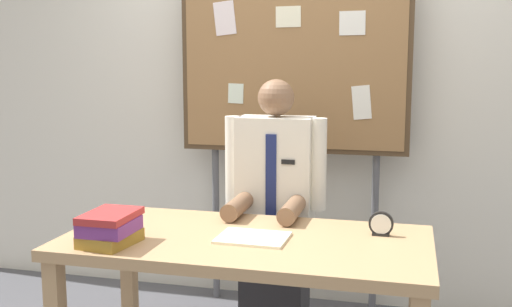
# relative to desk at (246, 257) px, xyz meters

# --- Properties ---
(back_wall) EXTENTS (6.40, 0.08, 2.70)m
(back_wall) POSITION_rel_desk_xyz_m (0.00, 1.27, 0.68)
(back_wall) COLOR silver
(back_wall) RESTS_ON ground_plane
(desk) EXTENTS (1.62, 0.81, 0.76)m
(desk) POSITION_rel_desk_xyz_m (0.00, 0.00, 0.00)
(desk) COLOR tan
(desk) RESTS_ON ground_plane
(person) EXTENTS (0.55, 0.56, 1.44)m
(person) POSITION_rel_desk_xyz_m (0.00, 0.59, 0.00)
(person) COLOR #2D2D33
(person) RESTS_ON ground_plane
(bulletin_board) EXTENTS (1.38, 0.09, 2.10)m
(bulletin_board) POSITION_rel_desk_xyz_m (0.00, 1.06, 0.85)
(bulletin_board) COLOR #4C3823
(bulletin_board) RESTS_ON ground_plane
(book_stack) EXTENTS (0.22, 0.28, 0.14)m
(book_stack) POSITION_rel_desk_xyz_m (-0.53, -0.25, 0.16)
(book_stack) COLOR olive
(book_stack) RESTS_ON desk
(open_notebook) EXTENTS (0.31, 0.24, 0.01)m
(open_notebook) POSITION_rel_desk_xyz_m (0.04, -0.02, 0.10)
(open_notebook) COLOR #F4EFCC
(open_notebook) RESTS_ON desk
(desk_clock) EXTENTS (0.11, 0.04, 0.11)m
(desk_clock) POSITION_rel_desk_xyz_m (0.58, 0.18, 0.14)
(desk_clock) COLOR black
(desk_clock) RESTS_ON desk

